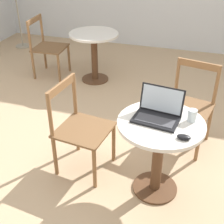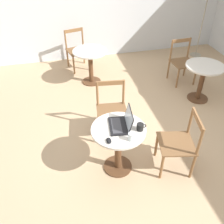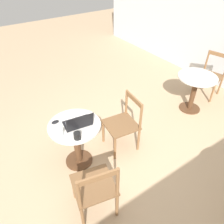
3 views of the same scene
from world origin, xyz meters
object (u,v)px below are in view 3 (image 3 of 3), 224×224
Objects in this scene: chair_far_back at (211,75)px; mug at (77,136)px; laptop at (78,123)px; chair_near_right at (95,188)px; drinking_glass at (60,132)px; cafe_table_near at (76,135)px; cafe_table_far at (195,86)px; chair_near_back at (123,123)px; mouse at (55,122)px.

chair_far_back is 7.04× the size of mug.
laptop reaches higher than chair_far_back.
laptop is (-0.74, 0.21, 0.32)m from chair_near_right.
chair_near_right reaches higher than drinking_glass.
cafe_table_far is at bearing 88.47° from cafe_table_near.
chair_near_back is 7.04× the size of mug.
chair_near_back and chair_far_back have the same top height.
mouse is (-0.06, -3.28, 0.29)m from chair_far_back.
mug is at bearing -85.66° from cafe_table_far.
mug is (0.15, -0.81, 0.31)m from chair_near_back.
mug is (0.19, -2.46, 0.24)m from cafe_table_far.
mouse is at bearing 172.51° from drinking_glass.
drinking_glass is (0.02, -2.60, 0.24)m from cafe_table_far.
mug is (-0.53, 0.09, 0.31)m from chair_near_right.
chair_near_right is 3.39m from chair_far_back.
cafe_table_near is 0.35m from mug.
chair_near_right reaches higher than cafe_table_far.
laptop is 0.32m from mouse.
drinking_glass is (0.26, -0.03, 0.03)m from mouse.
cafe_table_far is at bearing 84.82° from mouse.
cafe_table_near is at bearing -139.67° from laptop.
mug is (0.42, 0.11, 0.03)m from mouse.
drinking_glass is at bearing -68.62° from cafe_table_near.
cafe_table_near is 2.38m from cafe_table_far.
drinking_glass is at bearing -7.49° from mouse.
chair_near_right is 0.83m from laptop.
cafe_table_near is at bearing -88.05° from chair_far_back.
chair_near_back is (-0.69, 0.91, 0.00)m from chair_near_right.
chair_near_right reaches higher than mouse.
chair_near_back is 1.00m from mouse.
cafe_table_far is 2.36m from laptop.
mouse reaches higher than cafe_table_near.
mouse is at bearing -106.03° from chair_near_back.
chair_near_right is at bearing 3.97° from drinking_glass.
drinking_glass is (-0.01, -0.96, 0.32)m from chair_near_back.
laptop is 3.84× the size of mouse.
drinking_glass reaches higher than mug.
chair_near_right and chair_near_back have the same top height.
laptop reaches higher than cafe_table_near.
mug is 0.22m from drinking_glass.
chair_far_back is at bearing 96.40° from mug.
drinking_glass is (0.09, -0.22, 0.24)m from cafe_table_near.
chair_near_back is at bearing 73.97° from mouse.
cafe_table_far is 2.48m from mug.
mouse is at bearing -179.12° from chair_near_right.
mug reaches higher than cafe_table_far.
cafe_table_far is 2.66m from chair_near_right.
laptop is at bearing -94.03° from chair_near_back.
mouse is (-0.17, -0.19, 0.21)m from cafe_table_near.
chair_near_back is 8.64× the size of mouse.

